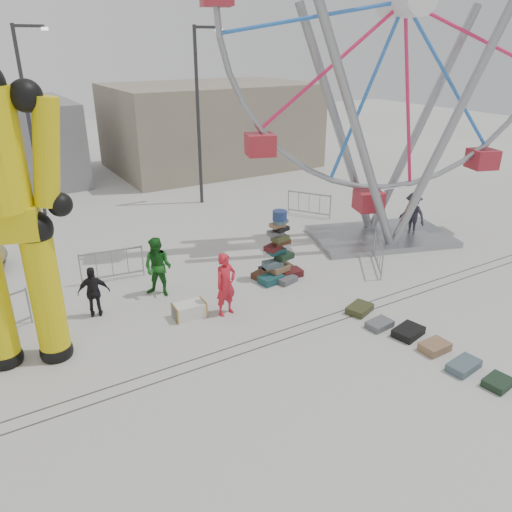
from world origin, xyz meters
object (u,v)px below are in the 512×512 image
ferris_wheel (401,37)px  pedestrian_red (226,284)px  suitcase_tower (278,259)px  barricade_wheel_back (309,204)px  steamer_trunk (189,310)px  lamp_post_left (30,114)px  pedestrian_green (158,267)px  pedestrian_grey (413,214)px  barricade_wheel_front (378,253)px  lamp_post_right (200,108)px  pedestrian_black (94,292)px  barricade_dummy_c (112,265)px

ferris_wheel → pedestrian_red: (-8.13, -2.14, -6.52)m
suitcase_tower → barricade_wheel_back: bearing=39.5°
suitcase_tower → steamer_trunk: size_ratio=2.58×
lamp_post_left → pedestrian_green: size_ratio=4.24×
lamp_post_left → pedestrian_grey: 16.59m
pedestrian_red → barricade_wheel_front: bearing=-10.4°
lamp_post_left → pedestrian_red: 13.17m
barricade_wheel_front → pedestrian_green: size_ratio=1.06×
lamp_post_right → steamer_trunk: (-5.20, -10.00, -4.27)m
pedestrian_green → lamp_post_right: bearing=102.7°
barricade_wheel_back → pedestrian_red: (-7.37, -5.95, 0.39)m
barricade_wheel_back → pedestrian_green: size_ratio=1.06×
pedestrian_green → pedestrian_black: pedestrian_green is taller
ferris_wheel → lamp_post_right: bearing=133.8°
pedestrian_grey → lamp_post_left: bearing=-137.9°
suitcase_tower → barricade_dummy_c: 5.46m
lamp_post_left → barricade_wheel_front: (8.84, -12.24, -3.93)m
suitcase_tower → pedestrian_red: suitcase_tower is taller
pedestrian_green → lamp_post_left: bearing=144.8°
lamp_post_left → pedestrian_green: bearing=-81.3°
steamer_trunk → lamp_post_right: bearing=65.7°
lamp_post_left → ferris_wheel: 15.27m
ferris_wheel → pedestrian_red: ferris_wheel is taller
barricade_wheel_back → pedestrian_grey: (2.11, -4.13, 0.34)m
ferris_wheel → barricade_dummy_c: (-10.32, 1.73, -6.91)m
suitcase_tower → lamp_post_right: bearing=75.1°
suitcase_tower → ferris_wheel: size_ratio=0.16×
barricade_wheel_front → pedestrian_black: bearing=115.8°
barricade_dummy_c → barricade_wheel_front: size_ratio=1.00×
barricade_wheel_front → barricade_wheel_back: (1.33, 5.82, 0.00)m
pedestrian_grey → steamer_trunk: bearing=-89.4°
barricade_dummy_c → barricade_wheel_back: 9.78m
lamp_post_left → barricade_dummy_c: bearing=-85.8°
pedestrian_red → pedestrian_grey: (9.48, 1.82, -0.05)m
ferris_wheel → barricade_dummy_c: bearing=-171.3°
lamp_post_right → steamer_trunk: size_ratio=8.75×
lamp_post_left → pedestrian_black: bearing=-92.5°
ferris_wheel → steamer_trunk: 11.80m
steamer_trunk → pedestrian_grey: bearing=11.1°
suitcase_tower → steamer_trunk: suitcase_tower is taller
lamp_post_right → barricade_wheel_front: lamp_post_right is taller
lamp_post_left → barricade_dummy_c: size_ratio=4.00×
steamer_trunk → pedestrian_red: 1.30m
lamp_post_right → barricade_dummy_c: size_ratio=4.00×
ferris_wheel → steamer_trunk: size_ratio=16.59×
steamer_trunk → barricade_wheel_back: 10.07m
pedestrian_grey → barricade_wheel_front: bearing=-71.1°
suitcase_tower → ferris_wheel: (5.52, 0.87, 6.80)m
suitcase_tower → barricade_dummy_c: bearing=146.5°
steamer_trunk → pedestrian_grey: pedestrian_grey is taller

